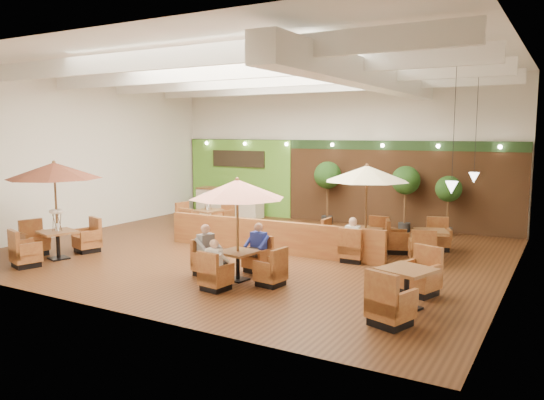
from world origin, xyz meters
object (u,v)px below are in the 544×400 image
Objects in this scene: table_0 at (54,189)px; diner_0 at (215,258)px; diner_3 at (353,236)px; booth_divider at (270,237)px; table_2 at (364,189)px; topiary_0 at (328,178)px; diner_2 at (207,245)px; table_1 at (237,210)px; table_4 at (407,289)px; table_3 at (203,218)px; diner_1 at (257,243)px; service_counter at (230,202)px; table_5 at (421,243)px; topiary_1 at (406,183)px; diner_4 at (353,235)px; topiary_2 at (449,191)px.

diner_0 is (5.63, -0.21, -1.24)m from table_0.
table_0 is 4.02× the size of diner_3.
booth_divider is 3.06m from table_2.
diner_2 is at bearing -87.20° from topiary_0.
table_4 is (4.09, -0.06, -1.30)m from table_1.
diner_1 is at bearing -31.86° from table_3.
table_3 is 7.51m from diner_0.
service_counter is 4.23× the size of diner_3.
table_1 is 4.39m from table_2.
service_counter is at bearing -48.54° from diner_1.
table_5 is at bearing -37.95° from topiary_0.
table_1 is at bearing 24.05° from table_0.
topiary_0 is 7.50m from diner_1.
topiary_1 reaches higher than booth_divider.
table_1 is 0.83× the size of table_4.
table_5 is at bearing 48.73° from diner_3.
table_4 is at bearing -21.17° from table_3.
table_3 is at bearing 163.67° from diner_3.
diner_4 is (-2.35, 3.15, 0.35)m from table_4.
topiary_0 is 3.01m from topiary_1.
diner_0 is at bearing -81.84° from topiary_0.
service_counter is at bearing 159.18° from table_4.
diner_2 is 4.06m from diner_4.
table_3 is (0.95, -3.13, -0.13)m from service_counter.
diner_3 is at bearing -152.44° from table_5.
table_3 is 1.08× the size of topiary_0.
table_4 is 3.94m from diner_3.
diner_4 is at bearing 1.11° from booth_divider.
topiary_1 is at bearing -100.39° from diner_1.
table_2 reaches higher than booth_divider.
table_5 is (8.87, -3.28, -0.22)m from service_counter.
table_2 is 4.94m from diner_2.
topiary_0 is 6.06m from diner_4.
topiary_1 reaches higher than diner_4.
table_2 reaches higher than diner_2.
booth_divider is 2.86× the size of topiary_0.
topiary_0 is 3.05× the size of diner_1.
topiary_2 reaches higher than table_5.
diner_0 is 4.35m from diner_4.
table_5 is 3.54× the size of diner_4.
table_3 is at bearing -157.29° from topiary_2.
topiary_0 is (-0.51, 5.28, 1.33)m from booth_divider.
service_counter is 8.94m from diner_3.
service_counter reaches higher than diner_3.
diner_3 is at bearing -59.34° from topiary_0.
topiary_0 is (3.46, 3.33, 1.36)m from table_3.
topiary_0 is at bearing 51.96° from table_3.
table_1 is 3.50× the size of diner_3.
diner_2 is at bearing -116.43° from topiary_2.
service_counter is 1.24× the size of topiary_0.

